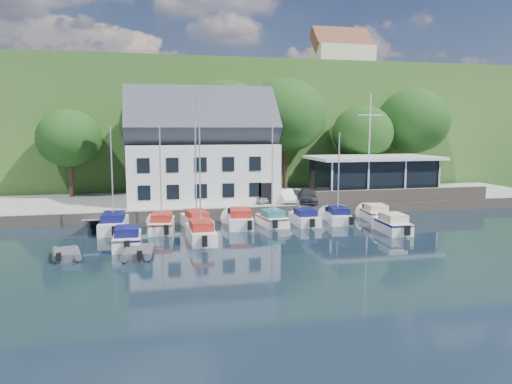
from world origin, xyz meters
TOP-DOWN VIEW (x-y plane):
  - ground at (0.00, 0.00)m, footprint 180.00×180.00m
  - quay at (0.00, 17.50)m, footprint 60.00×13.00m
  - quay_face at (0.00, 11.00)m, footprint 60.00×0.30m
  - hillside at (0.00, 62.00)m, footprint 160.00×75.00m
  - field_patch at (8.00, 70.00)m, footprint 50.00×30.00m
  - farmhouse at (22.00, 52.00)m, footprint 10.40×7.00m
  - harbor_building at (-7.00, 16.50)m, footprint 14.40×8.20m
  - club_pavilion at (11.00, 16.00)m, footprint 13.20×7.20m
  - seawall at (12.00, 11.40)m, footprint 18.00×0.50m
  - gangway at (-16.50, 9.00)m, footprint 1.20×6.00m
  - car_silver at (-2.09, 13.76)m, footprint 2.10×3.47m
  - car_white at (0.70, 13.30)m, footprint 1.54×3.79m
  - car_dgrey at (2.72, 12.82)m, footprint 2.75×4.57m
  - car_blue at (5.87, 13.99)m, footprint 1.78×3.63m
  - flagpole at (8.97, 12.86)m, footprint 2.48×0.20m
  - tree_0 at (-19.75, 21.94)m, footprint 6.55×6.55m
  - tree_1 at (-10.79, 21.73)m, footprint 8.08×8.08m
  - tree_2 at (-3.45, 22.59)m, footprint 8.97×8.97m
  - tree_3 at (3.27, 22.42)m, footprint 9.23×9.23m
  - tree_4 at (12.47, 21.89)m, footprint 7.05×7.05m
  - tree_5 at (19.44, 22.79)m, footprint 8.58×8.58m
  - boat_r1_0 at (-14.91, 7.93)m, footprint 2.52×7.07m
  - boat_r1_1 at (-11.24, 7.08)m, footprint 2.60×5.92m
  - boat_r1_2 at (-8.45, 7.65)m, footprint 2.74×6.97m
  - boat_r1_3 at (-4.90, 7.51)m, footprint 2.90×6.36m
  - boat_r1_4 at (-2.23, 7.35)m, footprint 2.57×5.11m
  - boat_r1_5 at (0.55, 7.20)m, footprint 1.98×5.14m
  - boat_r1_6 at (3.62, 7.46)m, footprint 2.76×5.66m
  - boat_r1_7 at (7.34, 7.99)m, footprint 2.61×5.36m
  - boat_r2_0 at (-13.75, 2.27)m, footprint 2.08×5.37m
  - boat_r2_1 at (-8.66, 2.98)m, footprint 2.02×6.59m
  - boat_r2_4 at (6.21, 2.73)m, footprint 2.22×5.54m
  - dinghy_0 at (-17.41, 0.30)m, footprint 2.22×3.14m
  - dinghy_1 at (-13.05, -0.43)m, footprint 2.19×3.38m

SIDE VIEW (x-z plane):
  - ground at x=0.00m, z-range 0.00..0.00m
  - gangway at x=-16.50m, z-range -0.70..0.70m
  - dinghy_0 at x=-17.41m, z-range 0.00..0.67m
  - dinghy_1 at x=-13.05m, z-range 0.00..0.75m
  - quay at x=0.00m, z-range 0.00..1.00m
  - quay_face at x=0.00m, z-range 0.00..1.00m
  - boat_r1_5 at x=0.55m, z-range 0.00..1.37m
  - boat_r1_7 at x=7.34m, z-range 0.00..1.39m
  - boat_r2_0 at x=-13.75m, z-range 0.00..1.47m
  - boat_r2_4 at x=6.21m, z-range 0.00..1.50m
  - boat_r1_3 at x=-4.90m, z-range 0.00..1.53m
  - car_silver at x=-2.09m, z-range 1.00..2.10m
  - car_blue at x=5.87m, z-range 1.00..2.20m
  - seawall at x=12.00m, z-range 1.00..2.20m
  - car_white at x=0.70m, z-range 1.00..2.22m
  - car_dgrey at x=2.72m, z-range 1.00..2.24m
  - club_pavilion at x=11.00m, z-range 1.00..5.10m
  - boat_r1_4 at x=-2.23m, z-range 0.00..8.23m
  - boat_r1_6 at x=3.62m, z-range 0.00..8.25m
  - boat_r1_1 at x=-11.24m, z-range 0.00..9.10m
  - boat_r1_2 at x=-8.45m, z-range 0.00..9.12m
  - boat_r1_0 at x=-14.91m, z-range 0.00..9.25m
  - boat_r2_1 at x=-8.66m, z-range 0.00..9.45m
  - harbor_building at x=-7.00m, z-range 1.00..9.70m
  - tree_0 at x=-19.75m, z-range 1.00..9.95m
  - tree_4 at x=12.47m, z-range 1.00..10.64m
  - flagpole at x=8.97m, z-range 1.00..11.34m
  - tree_1 at x=-10.79m, z-range 1.00..12.04m
  - tree_5 at x=19.44m, z-range 1.00..12.73m
  - tree_2 at x=-3.45m, z-range 1.00..13.25m
  - tree_3 at x=3.27m, z-range 1.00..13.62m
  - hillside at x=0.00m, z-range 0.00..16.00m
  - field_patch at x=8.00m, z-range 16.00..16.30m
  - farmhouse at x=22.00m, z-range 16.00..24.20m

